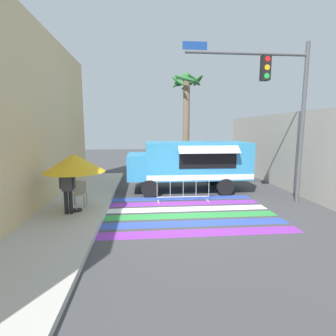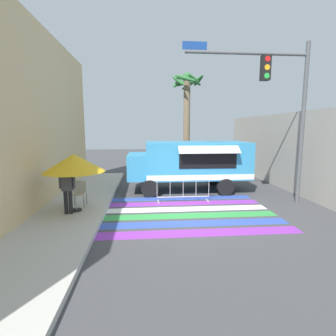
{
  "view_description": "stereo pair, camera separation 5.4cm",
  "coord_description": "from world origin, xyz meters",
  "px_view_note": "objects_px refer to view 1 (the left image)",
  "views": [
    {
      "loc": [
        -1.38,
        -8.8,
        2.96
      ],
      "look_at": [
        -0.35,
        2.33,
        1.29
      ],
      "focal_mm": 28.0,
      "sensor_mm": 36.0,
      "label": 1
    },
    {
      "loc": [
        -1.32,
        -8.8,
        2.96
      ],
      "look_at": [
        -0.35,
        2.33,
        1.29
      ],
      "focal_mm": 28.0,
      "sensor_mm": 36.0,
      "label": 2
    }
  ],
  "objects_px": {
    "barricade_front": "(183,189)",
    "food_truck": "(187,161)",
    "traffic_signal_pole": "(281,96)",
    "folding_chair": "(79,191)",
    "vendor_person": "(68,186)",
    "palm_tree": "(186,109)",
    "patio_umbrella": "(74,163)"
  },
  "relations": [
    {
      "from": "patio_umbrella",
      "to": "food_truck",
      "type": "bearing_deg",
      "value": 36.99
    },
    {
      "from": "food_truck",
      "to": "folding_chair",
      "type": "distance_m",
      "value": 5.23
    },
    {
      "from": "vendor_person",
      "to": "barricade_front",
      "type": "xyz_separation_m",
      "value": [
        4.11,
        1.69,
        -0.58
      ]
    },
    {
      "from": "folding_chair",
      "to": "traffic_signal_pole",
      "type": "bearing_deg",
      "value": 9.26
    },
    {
      "from": "food_truck",
      "to": "traffic_signal_pole",
      "type": "distance_m",
      "value": 4.88
    },
    {
      "from": "folding_chair",
      "to": "palm_tree",
      "type": "bearing_deg",
      "value": 61.91
    },
    {
      "from": "folding_chair",
      "to": "palm_tree",
      "type": "height_order",
      "value": "palm_tree"
    },
    {
      "from": "patio_umbrella",
      "to": "vendor_person",
      "type": "xyz_separation_m",
      "value": [
        -0.18,
        -0.28,
        -0.71
      ]
    },
    {
      "from": "traffic_signal_pole",
      "to": "palm_tree",
      "type": "height_order",
      "value": "palm_tree"
    },
    {
      "from": "barricade_front",
      "to": "food_truck",
      "type": "bearing_deg",
      "value": 76.18
    },
    {
      "from": "barricade_front",
      "to": "palm_tree",
      "type": "relative_size",
      "value": 0.34
    },
    {
      "from": "food_truck",
      "to": "vendor_person",
      "type": "height_order",
      "value": "food_truck"
    },
    {
      "from": "folding_chair",
      "to": "vendor_person",
      "type": "height_order",
      "value": "vendor_person"
    },
    {
      "from": "patio_umbrella",
      "to": "vendor_person",
      "type": "bearing_deg",
      "value": -121.94
    },
    {
      "from": "food_truck",
      "to": "folding_chair",
      "type": "height_order",
      "value": "food_truck"
    },
    {
      "from": "traffic_signal_pole",
      "to": "barricade_front",
      "type": "relative_size",
      "value": 2.87
    },
    {
      "from": "food_truck",
      "to": "barricade_front",
      "type": "bearing_deg",
      "value": -103.82
    },
    {
      "from": "food_truck",
      "to": "traffic_signal_pole",
      "type": "bearing_deg",
      "value": -37.41
    },
    {
      "from": "vendor_person",
      "to": "palm_tree",
      "type": "relative_size",
      "value": 0.26
    },
    {
      "from": "vendor_person",
      "to": "food_truck",
      "type": "bearing_deg",
      "value": 28.01
    },
    {
      "from": "folding_chair",
      "to": "vendor_person",
      "type": "bearing_deg",
      "value": -91.0
    },
    {
      "from": "patio_umbrella",
      "to": "palm_tree",
      "type": "xyz_separation_m",
      "value": [
        5.07,
        7.78,
        2.42
      ]
    },
    {
      "from": "barricade_front",
      "to": "palm_tree",
      "type": "xyz_separation_m",
      "value": [
        1.13,
        6.38,
        3.71
      ]
    },
    {
      "from": "patio_umbrella",
      "to": "barricade_front",
      "type": "relative_size",
      "value": 0.94
    },
    {
      "from": "food_truck",
      "to": "traffic_signal_pole",
      "type": "xyz_separation_m",
      "value": [
        3.18,
        -2.43,
        2.79
      ]
    },
    {
      "from": "traffic_signal_pole",
      "to": "vendor_person",
      "type": "height_order",
      "value": "traffic_signal_pole"
    },
    {
      "from": "traffic_signal_pole",
      "to": "palm_tree",
      "type": "relative_size",
      "value": 0.97
    },
    {
      "from": "patio_umbrella",
      "to": "vendor_person",
      "type": "relative_size",
      "value": 1.22
    },
    {
      "from": "traffic_signal_pole",
      "to": "barricade_front",
      "type": "bearing_deg",
      "value": 171.85
    },
    {
      "from": "traffic_signal_pole",
      "to": "food_truck",
      "type": "bearing_deg",
      "value": 142.59
    },
    {
      "from": "folding_chair",
      "to": "barricade_front",
      "type": "bearing_deg",
      "value": 18.33
    },
    {
      "from": "food_truck",
      "to": "barricade_front",
      "type": "xyz_separation_m",
      "value": [
        -0.47,
        -1.91,
        -0.9
      ]
    }
  ]
}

